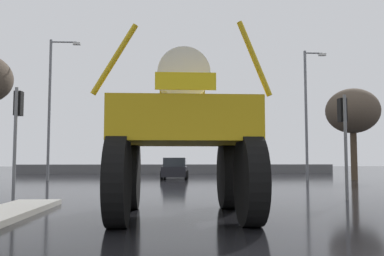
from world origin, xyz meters
TOP-DOWN VIEW (x-y plane):
  - ground_plane at (0.00, 18.00)m, footprint 120.00×120.00m
  - oversize_sprayer at (-0.38, 5.46)m, footprint 3.81×5.20m
  - sedan_ahead at (-0.34, 25.52)m, footprint 2.10×4.21m
  - traffic_signal_near_left at (-5.87, 9.42)m, footprint 0.24×0.54m
  - traffic_signal_near_right at (5.43, 9.42)m, footprint 0.24×0.54m
  - streetlight_far_left at (-8.65, 23.08)m, footprint 2.06×0.24m
  - streetlight_far_right at (8.69, 22.85)m, footprint 1.56×0.24m
  - bare_tree_right at (11.75, 22.61)m, footprint 3.59×3.59m
  - roadside_barrier at (0.00, 35.85)m, footprint 30.99×0.24m

SIDE VIEW (x-z plane):
  - ground_plane at x=0.00m, z-range 0.00..0.00m
  - roadside_barrier at x=0.00m, z-range 0.00..0.90m
  - sedan_ahead at x=-0.34m, z-range -0.05..1.47m
  - oversize_sprayer at x=-0.38m, z-range -0.14..4.22m
  - traffic_signal_near_right at x=5.43m, z-range 0.84..4.51m
  - traffic_signal_near_left at x=-5.87m, z-range 0.88..4.71m
  - bare_tree_right at x=11.75m, z-range 1.54..7.78m
  - streetlight_far_right at x=8.69m, z-range 0.42..9.32m
  - streetlight_far_left at x=-8.65m, z-range 0.48..9.97m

